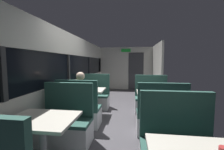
{
  "coord_description": "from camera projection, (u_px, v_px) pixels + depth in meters",
  "views": [
    {
      "loc": [
        0.29,
        -3.86,
        1.49
      ],
      "look_at": [
        -0.48,
        2.07,
        0.97
      ],
      "focal_mm": 23.51,
      "sensor_mm": 36.0,
      "label": 1
    }
  ],
  "objects": [
    {
      "name": "ground_plane",
      "position": [
        120.0,
        117.0,
        3.98
      ],
      "size": [
        3.3,
        9.2,
        0.02
      ],
      "primitive_type": "cube",
      "color": "#423F44"
    },
    {
      "name": "carriage_window_panel_left",
      "position": [
        68.0,
        76.0,
        4.07
      ],
      "size": [
        0.09,
        8.48,
        2.3
      ],
      "color": "beige",
      "rests_on": "ground_plane"
    },
    {
      "name": "carriage_end_bulkhead",
      "position": [
        127.0,
        69.0,
        8.02
      ],
      "size": [
        2.9,
        0.11,
        2.3
      ],
      "color": "beige",
      "rests_on": "ground_plane"
    },
    {
      "name": "carriage_aisle_panel_right",
      "position": [
        157.0,
        70.0,
        6.66
      ],
      "size": [
        0.08,
        2.4,
        2.3
      ],
      "primitive_type": "cube",
      "color": "beige",
      "rests_on": "ground_plane"
    },
    {
      "name": "dining_table_near_window",
      "position": [
        42.0,
        125.0,
        1.98
      ],
      "size": [
        0.9,
        0.7,
        0.74
      ],
      "color": "#9E9EA3",
      "rests_on": "ground_plane"
    },
    {
      "name": "bench_near_window_facing_entry",
      "position": [
        66.0,
        125.0,
        2.7
      ],
      "size": [
        0.95,
        0.5,
        1.1
      ],
      "color": "silver",
      "rests_on": "ground_plane"
    },
    {
      "name": "dining_table_mid_window",
      "position": [
        88.0,
        93.0,
        4.08
      ],
      "size": [
        0.9,
        0.7,
        0.74
      ],
      "color": "#9E9EA3",
      "rests_on": "ground_plane"
    },
    {
      "name": "bench_mid_window_facing_end",
      "position": [
        79.0,
        112.0,
        3.42
      ],
      "size": [
        0.95,
        0.5,
        1.1
      ],
      "color": "silver",
      "rests_on": "ground_plane"
    },
    {
      "name": "bench_mid_window_facing_entry",
      "position": [
        94.0,
        98.0,
        4.8
      ],
      "size": [
        0.95,
        0.5,
        1.1
      ],
      "color": "silver",
      "rests_on": "ground_plane"
    },
    {
      "name": "dining_table_rear_aisle",
      "position": [
        155.0,
        96.0,
        3.65
      ],
      "size": [
        0.9,
        0.7,
        0.74
      ],
      "color": "#9E9EA3",
      "rests_on": "ground_plane"
    },
    {
      "name": "bench_rear_aisle_facing_end",
      "position": [
        160.0,
        119.0,
        2.99
      ],
      "size": [
        0.95,
        0.5,
        1.1
      ],
      "color": "silver",
      "rests_on": "ground_plane"
    },
    {
      "name": "bench_rear_aisle_facing_entry",
      "position": [
        151.0,
        101.0,
        4.37
      ],
      "size": [
        0.95,
        0.5,
        1.1
      ],
      "color": "silver",
      "rests_on": "ground_plane"
    },
    {
      "name": "seated_passenger",
      "position": [
        80.0,
        102.0,
        3.47
      ],
      "size": [
        0.47,
        0.55,
        1.26
      ],
      "color": "#26262D",
      "rests_on": "ground_plane"
    },
    {
      "name": "coffee_cup_primary",
      "position": [
        163.0,
        91.0,
        3.55
      ],
      "size": [
        0.07,
        0.07,
        0.09
      ],
      "color": "#B23333",
      "rests_on": "dining_table_rear_aisle"
    }
  ]
}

